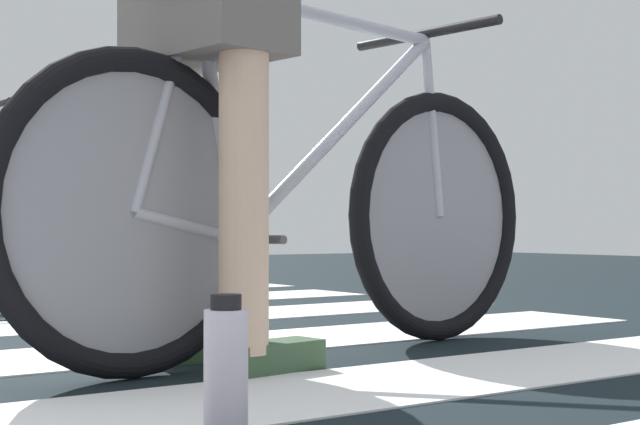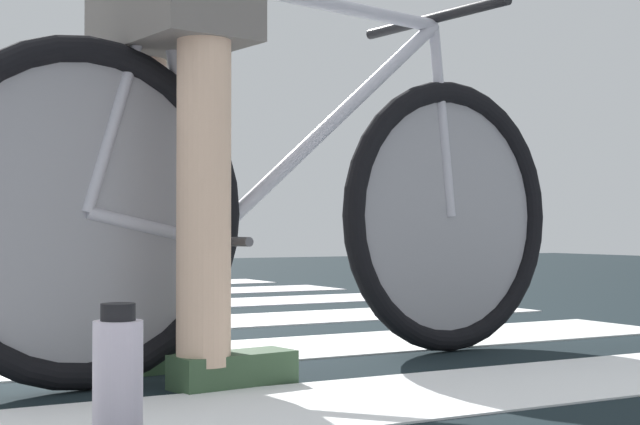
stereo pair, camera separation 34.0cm
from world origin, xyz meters
name	(u,v)px [view 2 (the right image)]	position (x,y,z in m)	size (l,w,h in m)	color
bicycle_1_of_3	(292,203)	(1.16, -0.63, 0.41)	(1.73, 0.52, 0.93)	black
cyclist_1_of_3	(173,82)	(0.86, -0.67, 0.66)	(0.36, 0.44, 0.99)	beige
water_bottle	(118,388)	(0.54, -1.31, 0.13)	(0.07, 0.07, 0.22)	white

